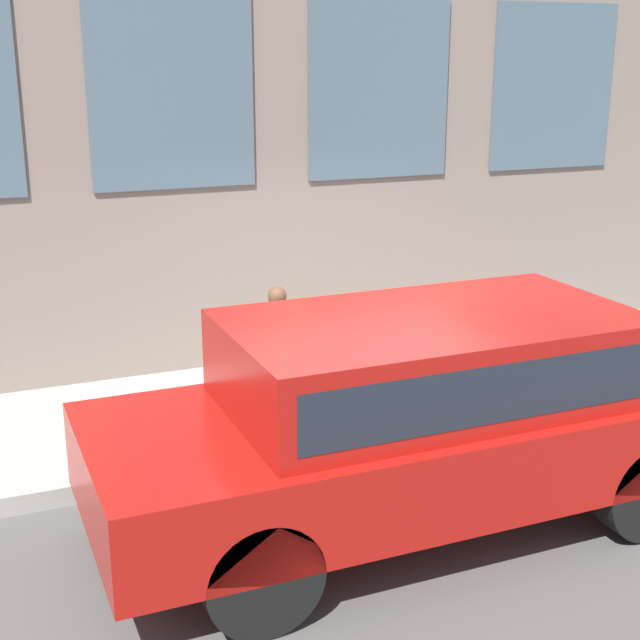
{
  "coord_description": "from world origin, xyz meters",
  "views": [
    {
      "loc": [
        -6.55,
        3.29,
        3.37
      ],
      "look_at": [
        0.91,
        0.15,
        0.99
      ],
      "focal_mm": 50.0,
      "sensor_mm": 36.0,
      "label": 1
    }
  ],
  "objects": [
    {
      "name": "sidewalk",
      "position": [
        1.16,
        0.0,
        0.08
      ],
      "size": [
        2.33,
        60.0,
        0.16
      ],
      "color": "#9E9B93",
      "rests_on": "ground_plane"
    },
    {
      "name": "ground_plane",
      "position": [
        0.0,
        0.0,
        0.0
      ],
      "size": [
        80.0,
        80.0,
        0.0
      ],
      "primitive_type": "plane",
      "color": "#514F4C"
    },
    {
      "name": "fire_hydrant",
      "position": [
        0.67,
        -0.19,
        0.58
      ],
      "size": [
        0.3,
        0.42,
        0.82
      ],
      "color": "gold",
      "rests_on": "sidewalk"
    },
    {
      "name": "parked_truck_red_near",
      "position": [
        -1.27,
        0.27,
        0.95
      ],
      "size": [
        1.84,
        4.72,
        1.62
      ],
      "color": "black",
      "rests_on": "ground_plane"
    },
    {
      "name": "person",
      "position": [
        1.14,
        0.5,
        0.84
      ],
      "size": [
        0.27,
        0.18,
        1.13
      ],
      "rotation": [
        0.0,
        0.0,
        2.74
      ],
      "color": "#998466",
      "rests_on": "sidewalk"
    }
  ]
}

